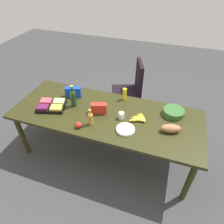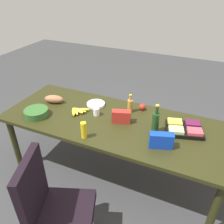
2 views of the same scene
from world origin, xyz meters
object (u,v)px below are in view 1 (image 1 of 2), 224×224
(banana_bunch, at_px, (139,119))
(apple_red, at_px, (78,125))
(bread_loaf, at_px, (171,128))
(chip_bag_red, at_px, (99,108))
(paper_cup, at_px, (121,116))
(conference_table, at_px, (106,117))
(fruit_platter, at_px, (51,106))
(chip_bag_blue, at_px, (73,92))
(office_chair, at_px, (129,95))
(dressing_bottle, at_px, (90,119))
(wine_bottle, at_px, (73,98))
(salad_bowl, at_px, (173,112))
(paper_plate_stack, at_px, (125,129))
(mustard_bottle, at_px, (125,94))

(banana_bunch, bearing_deg, apple_red, 28.73)
(bread_loaf, distance_m, chip_bag_red, 0.92)
(paper_cup, bearing_deg, conference_table, -7.39)
(fruit_platter, bearing_deg, chip_bag_blue, -115.40)
(office_chair, xyz_separation_m, apple_red, (0.27, 1.38, 0.41))
(bread_loaf, bearing_deg, apple_red, 14.98)
(dressing_bottle, xyz_separation_m, apple_red, (0.12, 0.10, -0.05))
(office_chair, distance_m, paper_cup, 1.15)
(fruit_platter, bearing_deg, bread_loaf, -178.31)
(wine_bottle, bearing_deg, conference_table, 177.80)
(chip_bag_red, xyz_separation_m, wine_bottle, (0.38, -0.03, 0.05))
(bread_loaf, xyz_separation_m, salad_bowl, (-0.00, -0.33, -0.01))
(paper_plate_stack, bearing_deg, mustard_bottle, -72.90)
(paper_plate_stack, relative_size, banana_bunch, 1.01)
(banana_bunch, xyz_separation_m, paper_cup, (0.22, 0.04, 0.02))
(conference_table, relative_size, fruit_platter, 5.88)
(fruit_platter, height_order, salad_bowl, salad_bowl)
(dressing_bottle, height_order, apple_red, dressing_bottle)
(fruit_platter, distance_m, mustard_bottle, 1.02)
(wine_bottle, height_order, mustard_bottle, wine_bottle)
(chip_bag_blue, height_order, apple_red, chip_bag_blue)
(chip_bag_red, height_order, wine_bottle, wine_bottle)
(chip_bag_blue, height_order, salad_bowl, chip_bag_blue)
(office_chair, xyz_separation_m, dressing_bottle, (0.15, 1.28, 0.46))
(paper_cup, relative_size, mustard_bottle, 0.51)
(dressing_bottle, bearing_deg, paper_cup, -145.42)
(chip_bag_blue, height_order, mustard_bottle, mustard_bottle)
(conference_table, relative_size, bread_loaf, 10.36)
(mustard_bottle, height_order, apple_red, mustard_bottle)
(paper_plate_stack, distance_m, paper_cup, 0.23)
(wine_bottle, xyz_separation_m, mustard_bottle, (-0.61, -0.37, -0.03))
(banana_bunch, bearing_deg, chip_bag_blue, -11.70)
(paper_plate_stack, distance_m, salad_bowl, 0.70)
(chip_bag_blue, bearing_deg, mustard_bottle, -167.13)
(paper_plate_stack, bearing_deg, dressing_bottle, 3.72)
(chip_bag_red, distance_m, dressing_bottle, 0.24)
(conference_table, height_order, mustard_bottle, mustard_bottle)
(conference_table, relative_size, salad_bowl, 9.33)
(banana_bunch, distance_m, dressing_bottle, 0.61)
(apple_red, bearing_deg, mustard_bottle, -116.12)
(chip_bag_red, bearing_deg, chip_bag_blue, -25.45)
(chip_bag_red, xyz_separation_m, banana_bunch, (-0.53, -0.02, -0.05))
(conference_table, relative_size, apple_red, 32.72)
(conference_table, bearing_deg, chip_bag_blue, -20.84)
(dressing_bottle, distance_m, mustard_bottle, 0.68)
(office_chair, relative_size, dressing_bottle, 4.61)
(banana_bunch, bearing_deg, mustard_bottle, -51.50)
(conference_table, bearing_deg, mustard_bottle, -110.19)
(bread_loaf, relative_size, salad_bowl, 0.90)
(dressing_bottle, bearing_deg, chip_bag_blue, -44.68)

